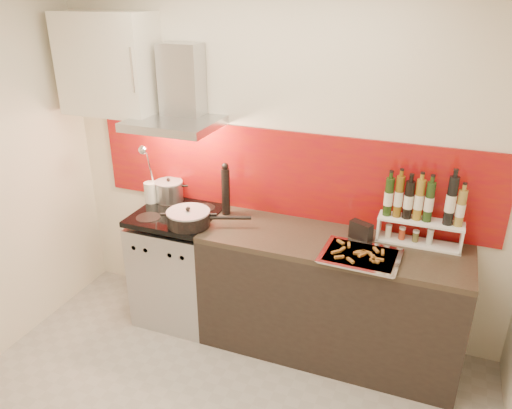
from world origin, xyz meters
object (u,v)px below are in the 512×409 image
at_px(counter, 329,297).
at_px(stock_pot, 169,191).
at_px(baking_tray, 361,256).
at_px(pepper_mill, 226,190).
at_px(range_stove, 180,267).
at_px(saute_pan, 189,218).

distance_m(counter, stock_pot, 1.48).
bearing_deg(baking_tray, stock_pot, 167.80).
bearing_deg(stock_pot, pepper_mill, -5.13).
distance_m(range_stove, stock_pot, 0.60).
bearing_deg(baking_tray, range_stove, 173.72).
relative_size(saute_pan, baking_tray, 1.16).
xyz_separation_m(range_stove, pepper_mill, (0.35, 0.14, 0.65)).
bearing_deg(saute_pan, range_stove, 143.09).
xyz_separation_m(stock_pot, baking_tray, (1.57, -0.34, -0.08)).
bearing_deg(stock_pot, counter, -7.52).
bearing_deg(stock_pot, range_stove, -48.97).
xyz_separation_m(range_stove, counter, (1.20, 0.00, 0.01)).
xyz_separation_m(counter, stock_pot, (-1.36, 0.18, 0.54)).
bearing_deg(saute_pan, pepper_mill, 61.28).
distance_m(range_stove, baking_tray, 1.50).
xyz_separation_m(stock_pot, saute_pan, (0.35, -0.33, -0.03)).
bearing_deg(range_stove, saute_pan, -36.91).
height_order(pepper_mill, baking_tray, pepper_mill).
xyz_separation_m(stock_pot, pepper_mill, (0.51, -0.05, 0.10)).
distance_m(counter, pepper_mill, 1.08).
distance_m(saute_pan, baking_tray, 1.22).
distance_m(saute_pan, pepper_mill, 0.35).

